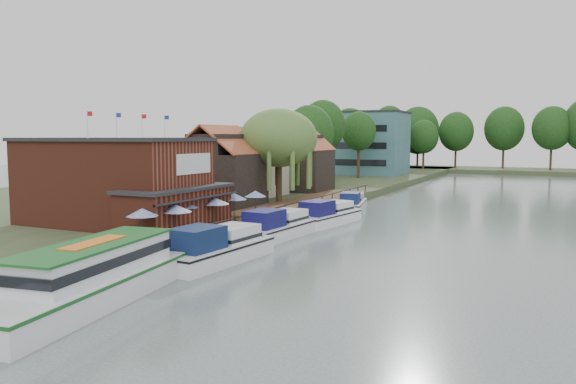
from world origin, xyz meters
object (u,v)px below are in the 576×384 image
at_px(umbrella_4, 234,207).
at_px(cruiser_1, 277,223).
at_px(hotel_block, 341,143).
at_px(umbrella_5, 255,204).
at_px(tour_boat, 86,274).
at_px(cottage_c, 302,159).
at_px(umbrella_0, 143,226).
at_px(willow, 279,156).
at_px(cruiser_0, 217,243).
at_px(cottage_b, 243,162).
at_px(umbrella_3, 215,212).
at_px(pub, 131,182).
at_px(cottage_a, 220,166).
at_px(swan, 124,286).
at_px(cruiser_2, 327,212).
at_px(umbrella_1, 176,221).
at_px(cruiser_3, 352,201).
at_px(umbrella_2, 185,216).

relative_size(umbrella_4, cruiser_1, 0.23).
bearing_deg(hotel_block, umbrella_5, -76.59).
distance_m(umbrella_5, tour_boat, 24.27).
bearing_deg(cottage_c, umbrella_0, -81.34).
height_order(willow, cruiser_0, willow).
bearing_deg(cottage_c, willow, -75.96).
relative_size(cruiser_0, tour_boat, 0.76).
bearing_deg(cottage_c, cottage_b, -113.96).
bearing_deg(cruiser_0, cottage_c, 110.40).
bearing_deg(umbrella_3, willow, 100.30).
bearing_deg(umbrella_5, pub, -129.14).
bearing_deg(umbrella_4, cottage_a, 128.24).
distance_m(cottage_b, swan, 40.55).
bearing_deg(tour_boat, pub, 115.73).
bearing_deg(cruiser_2, umbrella_3, -105.29).
distance_m(umbrella_5, cruiser_2, 7.28).
bearing_deg(umbrella_0, cottage_c, 98.66).
bearing_deg(umbrella_3, umbrella_1, -89.24).
height_order(umbrella_5, cruiser_2, umbrella_5).
bearing_deg(cruiser_3, cottage_b, 166.34).
height_order(cottage_c, cruiser_0, cottage_c).
bearing_deg(umbrella_5, umbrella_1, -90.38).
height_order(umbrella_0, umbrella_5, same).
bearing_deg(umbrella_3, tour_boat, -77.54).
bearing_deg(umbrella_2, umbrella_3, 72.53).
bearing_deg(umbrella_5, cruiser_1, -40.11).
bearing_deg(cruiser_2, cruiser_3, 104.95).
bearing_deg(umbrella_4, umbrella_3, -84.10).
height_order(umbrella_0, cruiser_3, umbrella_0).
height_order(cottage_a, cottage_b, same).
bearing_deg(umbrella_3, cruiser_1, 38.86).
distance_m(pub, cottage_c, 34.01).
relative_size(pub, hotel_block, 0.79).
bearing_deg(cottage_b, umbrella_5, -56.57).
bearing_deg(umbrella_0, umbrella_2, 92.37).
distance_m(umbrella_2, cruiser_3, 25.86).
distance_m(umbrella_1, cruiser_1, 9.32).
relative_size(cruiser_0, cruiser_1, 1.05).
height_order(cottage_c, cruiser_1, cottage_c).
relative_size(umbrella_4, tour_boat, 0.17).
distance_m(cottage_a, cruiser_2, 13.49).
bearing_deg(cruiser_1, cruiser_0, -82.73).
bearing_deg(umbrella_3, swan, -76.04).
xyz_separation_m(hotel_block, cruiser_0, (19.30, -75.69, -5.82)).
xyz_separation_m(cottage_a, cruiser_2, (12.81, -1.24, -4.04)).
bearing_deg(cottage_c, pub, -90.00).
bearing_deg(umbrella_1, cruiser_3, 82.47).
distance_m(willow, cruiser_1, 17.14).
bearing_deg(umbrella_0, cruiser_1, 67.29).
bearing_deg(umbrella_1, pub, 155.27).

